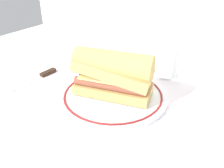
{
  "coord_description": "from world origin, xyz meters",
  "views": [
    {
      "loc": [
        0.29,
        -0.44,
        0.35
      ],
      "look_at": [
        -0.02,
        -0.0,
        0.04
      ],
      "focal_mm": 38.06,
      "sensor_mm": 36.0,
      "label": 1
    }
  ],
  "objects": [
    {
      "name": "butter_knife",
      "position": [
        -0.27,
        -0.05,
        0.0
      ],
      "size": [
        0.02,
        0.16,
        0.01
      ],
      "color": "silver",
      "rests_on": "ground_plane"
    },
    {
      "name": "plate",
      "position": [
        -0.02,
        -0.0,
        0.01
      ],
      "size": [
        0.29,
        0.29,
        0.01
      ],
      "color": "white",
      "rests_on": "ground_plane"
    },
    {
      "name": "ground_plane",
      "position": [
        0.0,
        0.0,
        0.0
      ],
      "size": [
        1.5,
        1.5,
        0.0
      ],
      "primitive_type": "plane",
      "color": "silver"
    },
    {
      "name": "drinking_glass",
      "position": [
        0.04,
        0.21,
        0.04
      ],
      "size": [
        0.06,
        0.06,
        0.09
      ],
      "color": "silver",
      "rests_on": "ground_plane"
    },
    {
      "name": "sausage_sandwich",
      "position": [
        -0.02,
        -0.0,
        0.08
      ],
      "size": [
        0.22,
        0.14,
        0.12
      ],
      "rotation": [
        0.0,
        0.0,
        0.29
      ],
      "color": "tan",
      "rests_on": "plate"
    }
  ]
}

